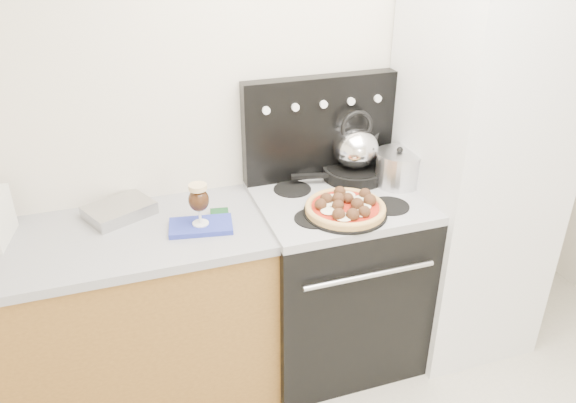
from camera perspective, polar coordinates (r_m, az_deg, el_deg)
name	(u,v)px	position (r m, az deg, el deg)	size (l,w,h in m)	color
room_shell	(435,232)	(1.75, 14.69, -3.03)	(3.52, 3.01, 2.52)	beige
base_cabinet	(108,327)	(2.73, -17.81, -12.02)	(1.45, 0.60, 0.86)	brown
countertop	(92,242)	(2.48, -19.30, -3.95)	(1.48, 0.63, 0.04)	#9B9BA2
stove_body	(335,282)	(2.87, 4.83, -8.17)	(0.76, 0.65, 0.88)	black
cooktop	(339,202)	(2.62, 5.23, -0.01)	(0.76, 0.65, 0.04)	#ADADB2
backguard	(319,127)	(2.75, 3.20, 7.54)	(0.76, 0.08, 0.50)	black
fridge	(472,174)	(2.91, 18.23, 2.68)	(0.64, 0.68, 1.90)	silver
foil_sheet	(119,210)	(2.59, -16.77, -0.85)	(0.28, 0.20, 0.06)	silver
oven_mitt	(201,226)	(2.42, -8.84, -2.49)	(0.27, 0.15, 0.02)	#2935A5
beer_glass	(199,204)	(2.37, -9.02, -0.27)	(0.09, 0.09, 0.19)	black
pizza_pan	(345,213)	(2.48, 5.82, -1.12)	(0.37, 0.37, 0.01)	black
pizza	(345,206)	(2.46, 5.85, -0.49)	(0.35, 0.35, 0.05)	tan
skillet	(354,172)	(2.81, 6.73, 2.95)	(0.31, 0.31, 0.06)	#242424
tea_kettle	(356,144)	(2.75, 6.91, 5.79)	(0.22, 0.22, 0.24)	white
stock_pot	(398,169)	(2.75, 11.11, 3.23)	(0.22, 0.22, 0.16)	silver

